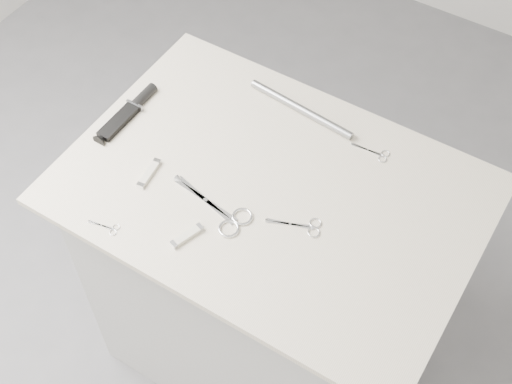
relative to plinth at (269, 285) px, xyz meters
The scene contains 11 objects.
ground 0.46m from the plinth, ahead, with size 4.00×4.00×0.01m, color slate.
plinth is the anchor object (origin of this frame).
display_board 0.46m from the plinth, ahead, with size 1.00×0.70×0.02m, color beige.
large_shears 0.49m from the plinth, 112.53° to the right, with size 0.22×0.10×0.01m.
embroidery_scissors_a 0.49m from the plinth, 24.73° to the right, with size 0.13×0.08×0.00m.
embroidery_scissors_b 0.55m from the plinth, 54.21° to the left, with size 0.10×0.04×0.00m.
tiny_scissors 0.62m from the plinth, 131.33° to the right, with size 0.08×0.03×0.00m.
sheathed_knife 0.65m from the plinth, behind, with size 0.05×0.21×0.03m.
pocket_knife_a 0.56m from the plinth, 155.97° to the right, with size 0.03×0.09×0.01m.
pocket_knife_b 0.53m from the plinth, 112.29° to the right, with size 0.04×0.09×0.01m.
metal_rail 0.55m from the plinth, 104.18° to the left, with size 0.02×0.02×0.31m, color gray.
Camera 1 is at (0.51, -0.90, 2.29)m, focal length 50.00 mm.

